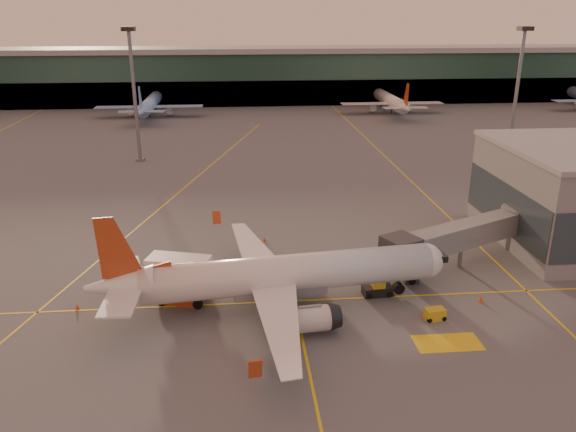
{
  "coord_description": "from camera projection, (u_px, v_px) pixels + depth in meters",
  "views": [
    {
      "loc": [
        -0.29,
        -46.19,
        28.04
      ],
      "look_at": [
        5.43,
        17.01,
        5.0
      ],
      "focal_mm": 35.0,
      "sensor_mm": 36.0,
      "label": 1
    }
  ],
  "objects": [
    {
      "name": "jet_bridge",
      "position": [
        470.0,
        235.0,
        65.23
      ],
      "size": [
        21.76,
        12.68,
        5.53
      ],
      "color": "slate",
      "rests_on": "ground"
    },
    {
      "name": "main_airplane",
      "position": [
        277.0,
        276.0,
        55.48
      ],
      "size": [
        35.98,
        32.52,
        10.86
      ],
      "rotation": [
        0.0,
        0.0,
        0.11
      ],
      "color": "silver",
      "rests_on": "ground"
    },
    {
      "name": "terminal",
      "position": [
        237.0,
        76.0,
        182.58
      ],
      "size": [
        400.0,
        20.0,
        17.6
      ],
      "color": "#19382D",
      "rests_on": "ground"
    },
    {
      "name": "gpu_cart",
      "position": [
        435.0,
        314.0,
        54.3
      ],
      "size": [
        2.09,
        1.43,
        1.14
      ],
      "rotation": [
        0.0,
        0.0,
        0.14
      ],
      "color": "gold",
      "rests_on": "ground"
    },
    {
      "name": "catering_truck",
      "position": [
        180.0,
        277.0,
        57.07
      ],
      "size": [
        6.78,
        4.36,
        4.87
      ],
      "rotation": [
        0.0,
        0.0,
        -0.28
      ],
      "color": "#A23717",
      "rests_on": "ground"
    },
    {
      "name": "mast_west_near",
      "position": [
        134.0,
        85.0,
        107.85
      ],
      "size": [
        2.4,
        2.4,
        25.6
      ],
      "color": "slate",
      "rests_on": "ground"
    },
    {
      "name": "taxi_markings",
      "position": [
        197.0,
        191.0,
        93.86
      ],
      "size": [
        100.12,
        173.0,
        0.01
      ],
      "color": "yellow",
      "rests_on": "ground"
    },
    {
      "name": "cone_nose",
      "position": [
        481.0,
        299.0,
        57.7
      ],
      "size": [
        0.49,
        0.49,
        0.62
      ],
      "color": "red",
      "rests_on": "ground"
    },
    {
      "name": "cone_wing_left",
      "position": [
        265.0,
        239.0,
        72.98
      ],
      "size": [
        0.44,
        0.44,
        0.56
      ],
      "color": "red",
      "rests_on": "ground"
    },
    {
      "name": "mast_east_near",
      "position": [
        518.0,
        84.0,
        110.46
      ],
      "size": [
        2.4,
        2.4,
        25.6
      ],
      "color": "slate",
      "rests_on": "ground"
    },
    {
      "name": "gate_building",
      "position": [
        574.0,
        195.0,
        71.02
      ],
      "size": [
        18.4,
        22.4,
        12.6
      ],
      "color": "slate",
      "rests_on": "ground"
    },
    {
      "name": "cone_tail",
      "position": [
        77.0,
        307.0,
        56.23
      ],
      "size": [
        0.42,
        0.42,
        0.54
      ],
      "color": "red",
      "rests_on": "ground"
    },
    {
      "name": "ground",
      "position": [
        247.0,
        329.0,
        52.83
      ],
      "size": [
        600.0,
        600.0,
        0.0
      ],
      "primitive_type": "plane",
      "color": "#4C4F54",
      "rests_on": "ground"
    },
    {
      "name": "pushback_tug",
      "position": [
        377.0,
        289.0,
        59.01
      ],
      "size": [
        3.19,
        1.89,
        1.58
      ],
      "rotation": [
        0.0,
        0.0,
        0.07
      ],
      "color": "black",
      "rests_on": "ground"
    },
    {
      "name": "distant_aircraft_row",
      "position": [
        165.0,
        116.0,
        161.52
      ],
      "size": [
        290.0,
        34.0,
        13.0
      ],
      "color": "#87ADE2",
      "rests_on": "ground"
    }
  ]
}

